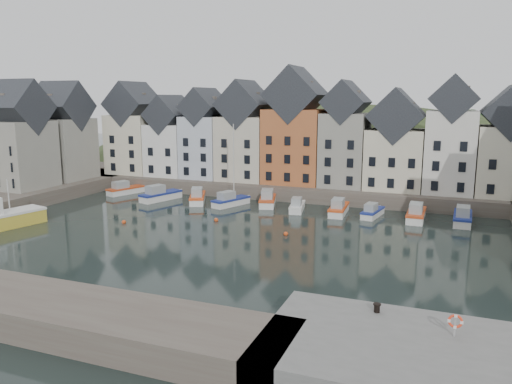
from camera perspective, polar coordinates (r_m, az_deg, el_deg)
The scene contains 19 objects.
ground at distance 53.28m, azimuth -4.43°, elevation -5.67°, with size 260.00×260.00×0.00m, color black.
far_quay at distance 80.45m, azimuth 4.81°, elevation 0.65°, with size 90.00×16.00×2.00m, color #51463E.
near_quay at distance 29.57m, azimuth 19.13°, elevation -18.17°, with size 18.00×10.00×2.00m, color #60605E.
hillside at distance 109.51m, azimuth 8.54°, elevation -6.93°, with size 153.60×70.40×64.00m.
far_terrace at distance 76.69m, azimuth 6.79°, elevation 6.06°, with size 72.37×8.16×17.78m.
left_terrace at distance 83.50m, azimuth -23.24°, elevation 5.64°, with size 7.65×17.00×15.69m.
mooring_buoys at distance 59.56m, azimuth -5.69°, elevation -3.78°, with size 20.50×5.50×0.50m.
boat_a at distance 81.57m, azimuth -14.79°, elevation 0.26°, with size 3.80×6.42×2.35m.
boat_b at distance 75.36m, azimuth -10.95°, elevation -0.37°, with size 4.03×7.12×2.61m.
boat_c at distance 72.95m, azimuth -6.71°, elevation -0.63°, with size 4.59×6.83×2.52m.
boat_d at distance 70.37m, azimuth -2.98°, elevation -0.98°, with size 3.96×6.38×11.67m.
boat_e at distance 70.77m, azimuth 1.33°, elevation -0.89°, with size 3.94×7.13×2.62m.
boat_f at distance 67.37m, azimuth 4.72°, elevation -1.64°, with size 2.66×5.71×2.11m.
boat_g at distance 66.06m, azimuth 9.42°, elevation -1.91°, with size 2.35×6.46×2.44m.
boat_h at distance 65.51m, azimuth 13.15°, elevation -2.26°, with size 2.48×5.56×2.06m.
boat_i at distance 65.13m, azimuth 17.83°, elevation -2.44°, with size 2.12×6.64×2.54m.
boat_j at distance 65.32m, azimuth 22.54°, elevation -2.72°, with size 2.27×6.65×2.53m.
mooring_bollard at distance 32.34m, azimuth 13.66°, elevation -12.71°, with size 0.48×0.48×0.56m.
life_ring_post at distance 30.41m, azimuth 21.82°, elevation -13.61°, with size 0.80×0.17×1.30m.
Camera 1 is at (22.21, -46.05, 14.99)m, focal length 35.00 mm.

